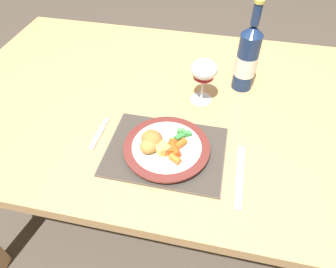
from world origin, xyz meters
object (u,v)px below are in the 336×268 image
at_px(dining_table, 174,118).
at_px(table_knife, 239,182).
at_px(bottle, 247,58).
at_px(fork, 98,135).
at_px(dinner_plate, 167,148).
at_px(wine_glass, 204,71).

xyz_separation_m(dining_table, table_knife, (0.22, -0.29, 0.08)).
xyz_separation_m(dining_table, bottle, (0.21, 0.12, 0.19)).
bearing_deg(dining_table, fork, -131.10).
bearing_deg(dining_table, dinner_plate, -84.01).
relative_size(dinner_plate, table_knife, 1.16).
relative_size(fork, table_knife, 0.63).
bearing_deg(bottle, table_knife, -88.09).
bearing_deg(wine_glass, dinner_plate, -104.20).
distance_m(dining_table, table_knife, 0.37).
relative_size(dinner_plate, bottle, 0.80).
height_order(table_knife, wine_glass, wine_glass).
bearing_deg(table_knife, dinner_plate, 163.53).
height_order(fork, table_knife, table_knife).
relative_size(wine_glass, bottle, 0.50).
bearing_deg(dining_table, bottle, 29.24).
xyz_separation_m(dinner_plate, fork, (-0.21, 0.02, -0.01)).
bearing_deg(dinner_plate, bottle, 61.53).
bearing_deg(dinner_plate, dining_table, 95.99).
distance_m(table_knife, bottle, 0.42).
bearing_deg(wine_glass, bottle, 38.66).
bearing_deg(dinner_plate, wine_glass, 75.80).
height_order(dinner_plate, wine_glass, wine_glass).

